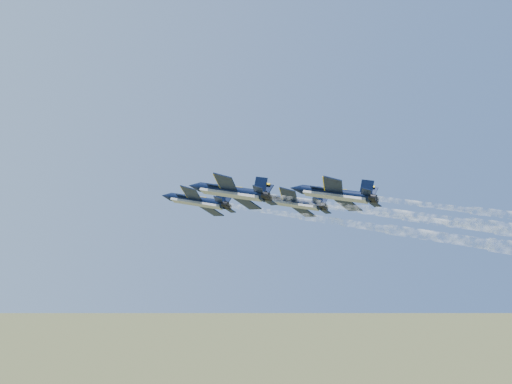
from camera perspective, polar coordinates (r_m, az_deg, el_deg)
jet_lead at (r=108.41m, az=-5.37°, el=-0.80°), size 9.96×14.54×4.89m
jet_left at (r=92.63m, az=-2.34°, el=0.04°), size 9.96×14.54×4.89m
jet_right at (r=110.44m, az=3.10°, el=-0.91°), size 9.96×14.54×4.89m
jet_slot at (r=96.53m, az=6.95°, el=-0.16°), size 9.96×14.54×4.89m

